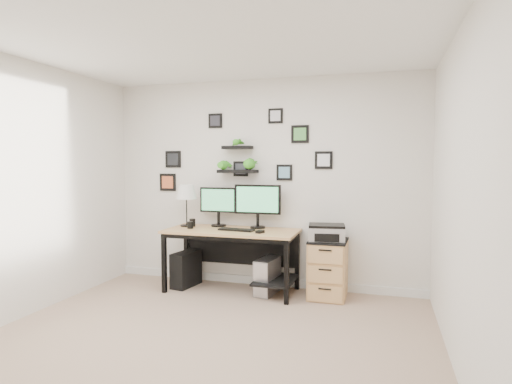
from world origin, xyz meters
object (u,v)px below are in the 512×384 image
(mug, at_px, (190,225))
(pc_tower_black, at_px, (186,269))
(monitor_right, at_px, (258,202))
(desk, at_px, (235,240))
(table_lamp, at_px, (186,193))
(pc_tower_grey, at_px, (267,276))
(file_cabinet, at_px, (328,269))
(printer, at_px, (327,232))
(monitor_left, at_px, (218,204))

(mug, relative_size, pc_tower_black, 0.19)
(monitor_right, height_order, mug, monitor_right)
(desk, relative_size, pc_tower_black, 3.67)
(table_lamp, xyz_separation_m, pc_tower_black, (0.03, -0.10, -0.96))
(pc_tower_grey, height_order, file_cabinet, file_cabinet)
(file_cabinet, bearing_deg, pc_tower_grey, -173.40)
(table_lamp, distance_m, printer, 1.84)
(table_lamp, bearing_deg, desk, -6.85)
(monitor_left, bearing_deg, desk, -32.27)
(mug, distance_m, file_cabinet, 1.74)
(desk, relative_size, pc_tower_grey, 3.57)
(table_lamp, distance_m, pc_tower_black, 0.96)
(printer, bearing_deg, pc_tower_grey, -176.16)
(monitor_right, relative_size, file_cabinet, 0.87)
(mug, relative_size, printer, 0.19)
(monitor_right, bearing_deg, desk, -142.65)
(monitor_right, height_order, table_lamp, monitor_right)
(table_lamp, xyz_separation_m, pc_tower_grey, (1.10, -0.11, -0.96))
(pc_tower_grey, bearing_deg, mug, -176.34)
(mug, height_order, file_cabinet, mug)
(desk, xyz_separation_m, printer, (1.10, 0.02, 0.14))
(desk, bearing_deg, pc_tower_black, -178.84)
(monitor_left, bearing_deg, pc_tower_grey, -16.43)
(monitor_left, relative_size, table_lamp, 0.94)
(monitor_left, xyz_separation_m, pc_tower_grey, (0.70, -0.21, -0.83))
(monitor_left, distance_m, pc_tower_black, 0.92)
(desk, bearing_deg, monitor_left, 147.73)
(mug, distance_m, pc_tower_black, 0.59)
(desk, bearing_deg, pc_tower_grey, -3.24)
(monitor_left, height_order, file_cabinet, monitor_left)
(desk, height_order, pc_tower_grey, desk)
(desk, distance_m, monitor_right, 0.53)
(pc_tower_black, distance_m, file_cabinet, 1.78)
(monitor_left, height_order, printer, monitor_left)
(desk, xyz_separation_m, file_cabinet, (1.12, 0.06, -0.29))
(desk, relative_size, table_lamp, 3.02)
(pc_tower_black, bearing_deg, printer, 10.72)
(pc_tower_black, bearing_deg, monitor_right, 21.62)
(mug, height_order, pc_tower_grey, mug)
(desk, relative_size, printer, 3.62)
(table_lamp, relative_size, printer, 1.20)
(pc_tower_black, bearing_deg, pc_tower_grey, 9.00)
(desk, xyz_separation_m, table_lamp, (-0.69, 0.08, 0.55))
(file_cabinet, distance_m, printer, 0.43)
(monitor_right, bearing_deg, monitor_left, 179.12)
(printer, bearing_deg, pc_tower_black, -178.82)
(monitor_right, xyz_separation_m, mug, (-0.79, -0.26, -0.28))
(monitor_right, bearing_deg, table_lamp, -174.15)
(mug, relative_size, file_cabinet, 0.13)
(monitor_right, distance_m, pc_tower_black, 1.24)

